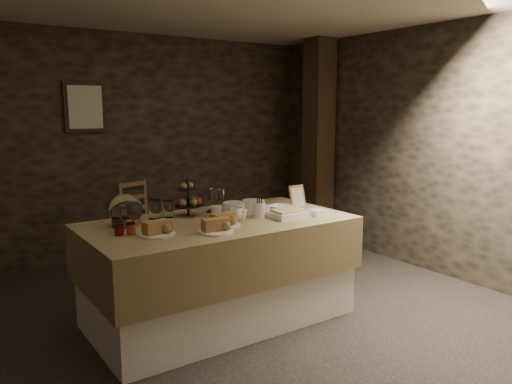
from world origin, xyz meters
TOP-DOWN VIEW (x-y plane):
  - ground_plane at (0.00, 0.00)m, footprint 5.50×5.00m
  - room_shell at (0.00, 0.00)m, footprint 5.52×5.02m
  - buffet_table at (0.23, 0.21)m, footprint 2.14×1.14m
  - chair at (0.39, 2.34)m, footprint 0.51×0.49m
  - timber_column at (2.55, 1.63)m, footprint 0.30×0.30m
  - framed_picture at (-0.15, 2.47)m, footprint 0.45×0.04m
  - plate_stack_a at (0.47, 0.36)m, footprint 0.19×0.19m
  - plate_stack_b at (0.71, 0.41)m, footprint 0.20×0.20m
  - cutlery_holder at (0.57, 0.12)m, footprint 0.10×0.10m
  - cup_a at (0.36, 0.14)m, footprint 0.16×0.16m
  - cup_b at (0.40, 0.12)m, footprint 0.10×0.10m
  - mug_c at (0.28, 0.32)m, footprint 0.09×0.09m
  - mug_d at (0.65, 0.14)m, footprint 0.08×0.08m
  - bowl at (0.88, 0.22)m, footprint 0.26×0.26m
  - cake_dome at (-0.44, 0.47)m, footprint 0.26×0.26m
  - fruit_stand at (0.12, 0.50)m, footprint 0.22×0.22m
  - bread_platter_left at (-0.37, 0.05)m, footprint 0.26×0.26m
  - bread_platter_center at (0.02, -0.12)m, footprint 0.26×0.26m
  - bread_platter_right at (0.16, 0.01)m, footprint 0.26×0.26m
  - jam_jars at (-0.54, 0.30)m, footprint 0.18×0.32m
  - tart_dish at (0.76, -0.02)m, footprint 0.30×0.22m
  - square_dish at (1.04, -0.08)m, footprint 0.14×0.14m
  - menu_frame at (1.12, 0.29)m, footprint 0.17×0.08m
  - storage_jar_a at (-0.17, 0.56)m, footprint 0.10×0.10m
  - storage_jar_b at (-0.06, 0.55)m, footprint 0.09×0.09m

SIDE VIEW (x-z plane):
  - ground_plane at x=0.00m, z-range -0.01..0.01m
  - chair at x=0.39m, z-range 0.05..0.73m
  - buffet_table at x=0.23m, z-range 0.06..0.91m
  - square_dish at x=1.04m, z-range 0.85..0.89m
  - bowl at x=0.88m, z-range 0.85..0.90m
  - tart_dish at x=0.76m, z-range 0.84..0.91m
  - jam_jars at x=-0.54m, z-range 0.85..0.92m
  - bread_platter_left at x=-0.37m, z-range 0.83..0.94m
  - bread_platter_center at x=0.02m, z-range 0.83..0.94m
  - bread_platter_right at x=0.16m, z-range 0.83..0.94m
  - plate_stack_b at x=0.71m, z-range 0.85..0.93m
  - cup_b at x=0.40m, z-range 0.85..0.94m
  - mug_d at x=0.65m, z-range 0.85..0.94m
  - mug_c at x=0.28m, z-range 0.85..0.94m
  - plate_stack_a at x=0.47m, z-range 0.85..0.95m
  - cup_a at x=0.36m, z-range 0.85..0.95m
  - cutlery_holder at x=0.57m, z-range 0.85..0.97m
  - storage_jar_b at x=-0.06m, z-range 0.85..0.99m
  - storage_jar_a at x=-0.17m, z-range 0.85..1.01m
  - menu_frame at x=1.12m, z-range 0.83..1.04m
  - cake_dome at x=-0.44m, z-range 0.82..1.08m
  - fruit_stand at x=0.12m, z-range 0.81..1.13m
  - timber_column at x=2.55m, z-range 0.00..2.60m
  - room_shell at x=0.00m, z-range 0.26..2.86m
  - framed_picture at x=-0.15m, z-range 1.47..2.02m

